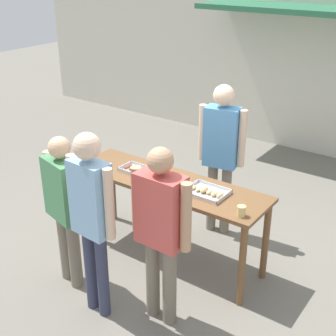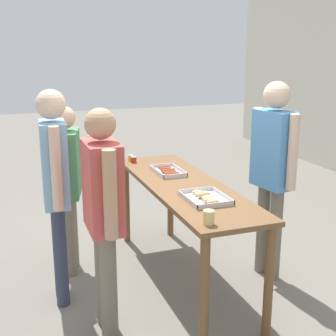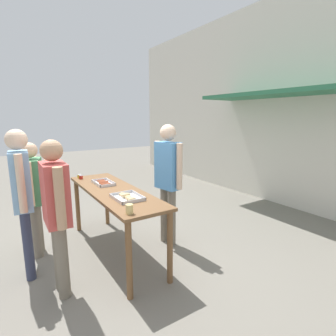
{
  "view_description": "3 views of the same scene",
  "coord_description": "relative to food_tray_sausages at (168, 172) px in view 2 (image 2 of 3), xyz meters",
  "views": [
    {
      "loc": [
        2.6,
        -3.62,
        3.13
      ],
      "look_at": [
        0.0,
        0.0,
        1.1
      ],
      "focal_mm": 50.0,
      "sensor_mm": 36.0,
      "label": 1
    },
    {
      "loc": [
        3.73,
        -1.51,
        2.15
      ],
      "look_at": [
        -0.39,
        -0.01,
        1.0
      ],
      "focal_mm": 50.0,
      "sensor_mm": 36.0,
      "label": 2
    },
    {
      "loc": [
        3.41,
        -1.3,
        1.96
      ],
      "look_at": [
        0.18,
        0.8,
        1.2
      ],
      "focal_mm": 28.0,
      "sensor_mm": 36.0,
      "label": 3
    }
  ],
  "objects": [
    {
      "name": "ground_plane",
      "position": [
        0.39,
        0.01,
        -0.96
      ],
      "size": [
        24.0,
        24.0,
        0.0
      ],
      "primitive_type": "plane",
      "color": "slate"
    },
    {
      "name": "serving_table",
      "position": [
        0.39,
        0.01,
        -0.14
      ],
      "size": [
        2.23,
        0.65,
        0.95
      ],
      "color": "brown",
      "rests_on": "ground"
    },
    {
      "name": "food_tray_sausages",
      "position": [
        0.0,
        0.0,
        0.0
      ],
      "size": [
        0.42,
        0.24,
        0.04
      ],
      "color": "silver",
      "rests_on": "serving_table"
    },
    {
      "name": "food_tray_buns",
      "position": [
        0.88,
        -0.0,
        0.01
      ],
      "size": [
        0.41,
        0.32,
        0.07
      ],
      "color": "silver",
      "rests_on": "serving_table"
    },
    {
      "name": "condiment_jar_mustard",
      "position": [
        -0.6,
        -0.21,
        0.02
      ],
      "size": [
        0.06,
        0.06,
        0.07
      ],
      "color": "gold",
      "rests_on": "serving_table"
    },
    {
      "name": "condiment_jar_ketchup",
      "position": [
        -0.51,
        -0.2,
        0.02
      ],
      "size": [
        0.06,
        0.06,
        0.07
      ],
      "color": "#B22319",
      "rests_on": "serving_table"
    },
    {
      "name": "beer_cup",
      "position": [
        1.36,
        -0.2,
        0.04
      ],
      "size": [
        0.08,
        0.08,
        0.1
      ],
      "color": "#DBC67A",
      "rests_on": "serving_table"
    },
    {
      "name": "person_server_behind_table",
      "position": [
        0.57,
        0.81,
        0.16
      ],
      "size": [
        0.56,
        0.28,
        1.85
      ],
      "rotation": [
        0.0,
        0.0,
        0.17
      ],
      "color": "#756B5B",
      "rests_on": "ground"
    },
    {
      "name": "person_customer_holding_hotdog",
      "position": [
        -0.17,
        -0.95,
        -0.0
      ],
      "size": [
        0.6,
        0.33,
        1.62
      ],
      "rotation": [
        0.0,
        0.0,
        2.9
      ],
      "color": "#756B5B",
      "rests_on": "ground"
    },
    {
      "name": "person_customer_with_cup",
      "position": [
        0.92,
        -0.84,
        0.07
      ],
      "size": [
        0.62,
        0.24,
        1.73
      ],
      "rotation": [
        0.0,
        0.0,
        3.13
      ],
      "color": "#756B5B",
      "rests_on": "ground"
    },
    {
      "name": "person_customer_waiting_in_line",
      "position": [
        0.37,
        -1.11,
        0.16
      ],
      "size": [
        0.53,
        0.24,
        1.82
      ],
      "rotation": [
        0.0,
        0.0,
        3.08
      ],
      "color": "#333851",
      "rests_on": "ground"
    }
  ]
}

